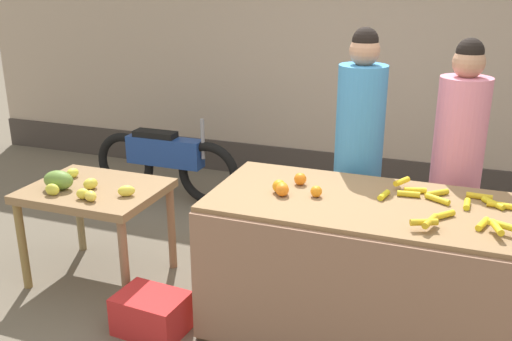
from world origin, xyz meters
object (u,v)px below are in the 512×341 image
parked_motorcycle (165,161)px  produce_sack (225,224)px  vendor_woman_blue_shirt (358,158)px  produce_crate (152,313)px  vendor_woman_pink_shirt (456,170)px

parked_motorcycle → produce_sack: 1.41m
vendor_woman_blue_shirt → produce_crate: 1.78m
parked_motorcycle → vendor_woman_blue_shirt: bearing=-23.0°
produce_crate → vendor_woman_pink_shirt: bearing=35.9°
vendor_woman_pink_shirt → produce_sack: size_ratio=3.41×
parked_motorcycle → produce_sack: (1.06, -0.92, -0.14)m
vendor_woman_pink_shirt → produce_crate: bearing=-144.1°
vendor_woman_pink_shirt → produce_sack: (-1.70, -0.09, -0.64)m
vendor_woman_blue_shirt → vendor_woman_pink_shirt: vendor_woman_blue_shirt is taller
parked_motorcycle → produce_crate: size_ratio=3.64×
vendor_woman_pink_shirt → parked_motorcycle: 2.93m
produce_crate → produce_sack: bearing=89.2°
produce_crate → produce_sack: 1.16m
vendor_woman_pink_shirt → produce_crate: 2.26m
produce_sack → parked_motorcycle: bearing=139.0°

